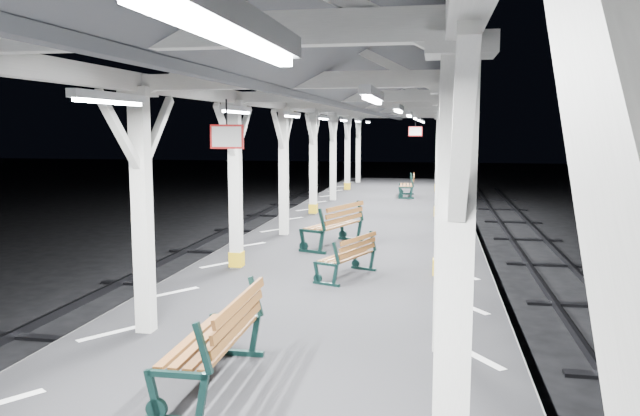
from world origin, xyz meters
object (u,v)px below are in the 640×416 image
(bench_far, at_px, (337,224))
(bench_mid, at_px, (350,255))
(bench_near, at_px, (221,338))
(bench_extra, at_px, (409,185))

(bench_far, bearing_deg, bench_mid, -56.01)
(bench_far, bearing_deg, bench_near, -69.56)
(bench_mid, distance_m, bench_far, 3.07)
(bench_mid, height_order, bench_far, bench_far)
(bench_near, xyz_separation_m, bench_far, (-0.01, 8.12, 0.01))
(bench_mid, xyz_separation_m, bench_extra, (0.48, 14.20, 0.06))
(bench_mid, distance_m, bench_extra, 14.21)
(bench_mid, bearing_deg, bench_extra, 108.95)
(bench_mid, xyz_separation_m, bench_far, (-0.72, 2.98, 0.12))
(bench_far, distance_m, bench_extra, 11.28)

